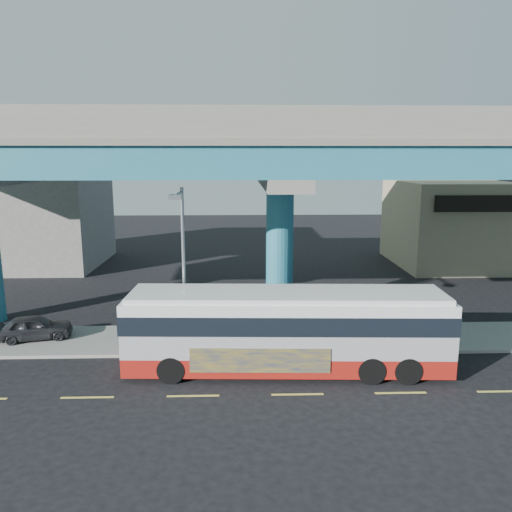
{
  "coord_description": "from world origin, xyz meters",
  "views": [
    {
      "loc": [
        -2.15,
        -17.96,
        8.96
      ],
      "look_at": [
        -1.46,
        4.0,
        4.58
      ],
      "focal_mm": 35.0,
      "sensor_mm": 36.0,
      "label": 1
    }
  ],
  "objects_px": {
    "parked_car": "(34,327)",
    "stop_sign": "(320,313)",
    "transit_bus": "(287,328)",
    "street_lamp": "(182,249)"
  },
  "relations": [
    {
      "from": "parked_car",
      "to": "stop_sign",
      "type": "bearing_deg",
      "value": -110.02
    },
    {
      "from": "transit_bus",
      "to": "street_lamp",
      "type": "height_order",
      "value": "street_lamp"
    },
    {
      "from": "parked_car",
      "to": "stop_sign",
      "type": "height_order",
      "value": "stop_sign"
    },
    {
      "from": "transit_bus",
      "to": "street_lamp",
      "type": "bearing_deg",
      "value": 164.17
    },
    {
      "from": "parked_car",
      "to": "stop_sign",
      "type": "relative_size",
      "value": 1.61
    },
    {
      "from": "parked_car",
      "to": "stop_sign",
      "type": "distance_m",
      "value": 13.95
    },
    {
      "from": "transit_bus",
      "to": "parked_car",
      "type": "distance_m",
      "value": 12.67
    },
    {
      "from": "street_lamp",
      "to": "stop_sign",
      "type": "bearing_deg",
      "value": 6.7
    },
    {
      "from": "street_lamp",
      "to": "stop_sign",
      "type": "relative_size",
      "value": 3.22
    },
    {
      "from": "transit_bus",
      "to": "stop_sign",
      "type": "bearing_deg",
      "value": 53.88
    }
  ]
}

